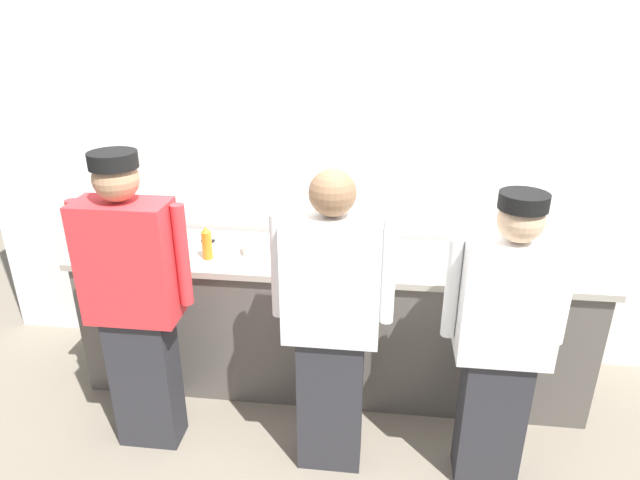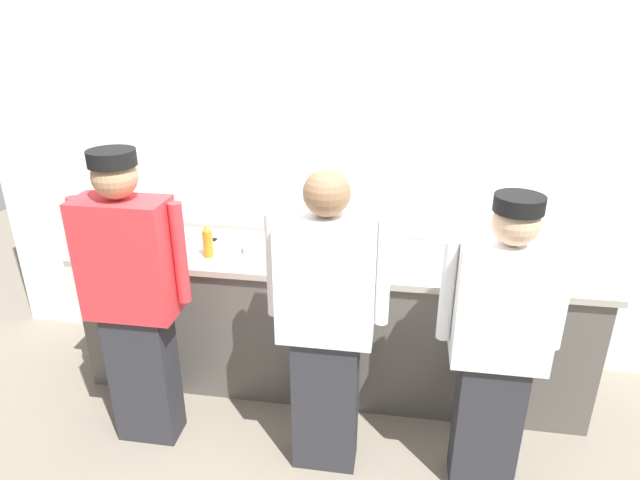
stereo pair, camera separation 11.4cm
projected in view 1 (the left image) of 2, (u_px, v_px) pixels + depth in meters
ground_plane at (326, 413)px, 3.42m from camera, size 9.00×9.00×0.00m
wall_back at (340, 155)px, 3.57m from camera, size 5.01×0.10×2.90m
prep_counter at (332, 320)px, 3.54m from camera, size 3.20×0.64×0.93m
chef_near_left at (134, 300)px, 2.88m from camera, size 0.62×0.24×1.71m
chef_center at (331, 322)px, 2.74m from camera, size 0.61×0.24×1.68m
chef_far_right at (502, 340)px, 2.65m from camera, size 0.59×0.24×1.60m
plate_stack_front at (258, 248)px, 3.38m from camera, size 0.20×0.20×0.07m
mixing_bowl_steel at (336, 248)px, 3.33m from camera, size 0.32×0.32×0.12m
sheet_tray at (419, 258)px, 3.30m from camera, size 0.51×0.39×0.02m
squeeze_bottle_primary at (278, 232)px, 3.45m from camera, size 0.05×0.05×0.21m
squeeze_bottle_secondary at (207, 243)px, 3.29m from camera, size 0.06×0.06×0.21m
ramekin_red_sauce at (490, 251)px, 3.37m from camera, size 0.11×0.11×0.04m
ramekin_orange_sauce at (499, 271)px, 3.12m from camera, size 0.10×0.10×0.04m
ramekin_yellow_sauce at (191, 238)px, 3.56m from camera, size 0.08×0.08×0.05m
ramekin_green_sauce at (132, 245)px, 3.45m from camera, size 0.10×0.10×0.04m
deli_cup at (151, 253)px, 3.30m from camera, size 0.09×0.09×0.08m
chefs_knife at (218, 242)px, 3.55m from camera, size 0.28×0.03×0.02m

